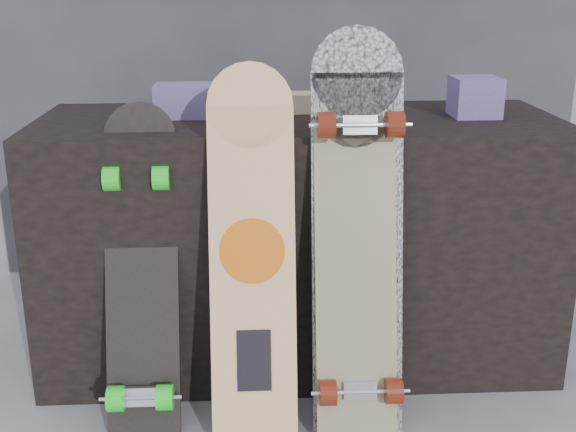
{
  "coord_description": "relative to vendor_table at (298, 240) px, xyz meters",
  "views": [
    {
      "loc": [
        -0.15,
        -1.69,
        1.21
      ],
      "look_at": [
        -0.05,
        0.2,
        0.58
      ],
      "focal_mm": 45.0,
      "sensor_mm": 36.0,
      "label": 1
    }
  ],
  "objects": [
    {
      "name": "longboard_cascadia",
      "position": [
        0.13,
        -0.37,
        0.17
      ],
      "size": [
        0.25,
        0.31,
        1.09
      ],
      "rotation": [
        -0.21,
        0.0,
        0.0
      ],
      "color": "silver",
      "rests_on": "ground"
    },
    {
      "name": "booth",
      "position": [
        0.0,
        0.85,
        0.7
      ],
      "size": [
        2.4,
        0.22,
        2.2
      ],
      "color": "#343339",
      "rests_on": "ground"
    },
    {
      "name": "merch_box_flat",
      "position": [
        0.04,
        0.1,
        0.43
      ],
      "size": [
        0.22,
        0.1,
        0.06
      ],
      "primitive_type": "cube",
      "color": "#D1B78C",
      "rests_on": "vendor_table"
    },
    {
      "name": "merch_box_small",
      "position": [
        0.54,
        -0.01,
        0.46
      ],
      "size": [
        0.14,
        0.14,
        0.12
      ],
      "primitive_type": "cube",
      "color": "#4A356D",
      "rests_on": "vendor_table"
    },
    {
      "name": "vendor_table",
      "position": [
        0.0,
        0.0,
        0.0
      ],
      "size": [
        1.6,
        0.6,
        0.8
      ],
      "primitive_type": "cube",
      "color": "black",
      "rests_on": "ground"
    },
    {
      "name": "merch_box_purple",
      "position": [
        -0.35,
        0.03,
        0.45
      ],
      "size": [
        0.18,
        0.12,
        0.1
      ],
      "primitive_type": "cube",
      "color": "#4A356D",
      "rests_on": "vendor_table"
    },
    {
      "name": "longboard_celtic",
      "position": [
        0.13,
        -0.38,
        0.13
      ],
      "size": [
        0.22,
        0.28,
        0.99
      ],
      "rotation": [
        -0.26,
        0.0,
        0.0
      ],
      "color": "beige",
      "rests_on": "ground"
    },
    {
      "name": "longboard_geisha",
      "position": [
        -0.15,
        -0.39,
        0.13
      ],
      "size": [
        0.23,
        0.29,
        1.0
      ],
      "rotation": [
        -0.27,
        0.0,
        0.0
      ],
      "color": "beige",
      "rests_on": "ground"
    },
    {
      "name": "skateboard_dark",
      "position": [
        -0.46,
        -0.32,
        0.05
      ],
      "size": [
        0.2,
        0.36,
        0.88
      ],
      "rotation": [
        -0.32,
        0.0,
        0.0
      ],
      "color": "black",
      "rests_on": "ground"
    }
  ]
}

